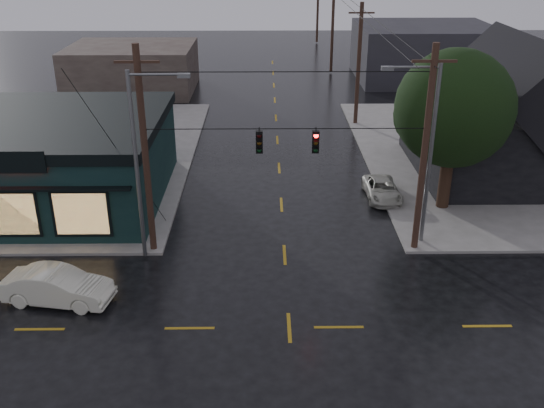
{
  "coord_description": "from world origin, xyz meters",
  "views": [
    {
      "loc": [
        -0.93,
        -20.11,
        14.53
      ],
      "look_at": [
        -0.63,
        5.43,
        3.01
      ],
      "focal_mm": 40.0,
      "sensor_mm": 36.0,
      "label": 1
    }
  ],
  "objects_px": {
    "sedan_cream": "(57,287)",
    "suv_silver": "(382,189)",
    "corner_tree": "(454,109)",
    "utility_pole_ne": "(414,249)",
    "utility_pole_nw": "(154,251)"
  },
  "relations": [
    {
      "from": "utility_pole_nw",
      "to": "sedan_cream",
      "type": "relative_size",
      "value": 2.18
    },
    {
      "from": "utility_pole_nw",
      "to": "sedan_cream",
      "type": "xyz_separation_m",
      "value": [
        -3.29,
        -4.53,
        0.77
      ]
    },
    {
      "from": "corner_tree",
      "to": "utility_pole_ne",
      "type": "relative_size",
      "value": 0.88
    },
    {
      "from": "utility_pole_nw",
      "to": "utility_pole_ne",
      "type": "relative_size",
      "value": 1.0
    },
    {
      "from": "utility_pole_ne",
      "to": "suv_silver",
      "type": "bearing_deg",
      "value": 94.49
    },
    {
      "from": "sedan_cream",
      "to": "suv_silver",
      "type": "bearing_deg",
      "value": -45.64
    },
    {
      "from": "utility_pole_ne",
      "to": "sedan_cream",
      "type": "relative_size",
      "value": 2.18
    },
    {
      "from": "utility_pole_ne",
      "to": "suv_silver",
      "type": "height_order",
      "value": "utility_pole_ne"
    },
    {
      "from": "utility_pole_ne",
      "to": "sedan_cream",
      "type": "distance_m",
      "value": 16.92
    },
    {
      "from": "corner_tree",
      "to": "utility_pole_ne",
      "type": "height_order",
      "value": "corner_tree"
    },
    {
      "from": "corner_tree",
      "to": "utility_pole_ne",
      "type": "xyz_separation_m",
      "value": [
        -2.71,
        -4.89,
        -5.85
      ]
    },
    {
      "from": "corner_tree",
      "to": "sedan_cream",
      "type": "relative_size",
      "value": 1.92
    },
    {
      "from": "utility_pole_ne",
      "to": "sedan_cream",
      "type": "xyz_separation_m",
      "value": [
        -16.29,
        -4.53,
        0.77
      ]
    },
    {
      "from": "corner_tree",
      "to": "suv_silver",
      "type": "distance_m",
      "value": 6.36
    },
    {
      "from": "utility_pole_ne",
      "to": "corner_tree",
      "type": "bearing_deg",
      "value": 61.03
    }
  ]
}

